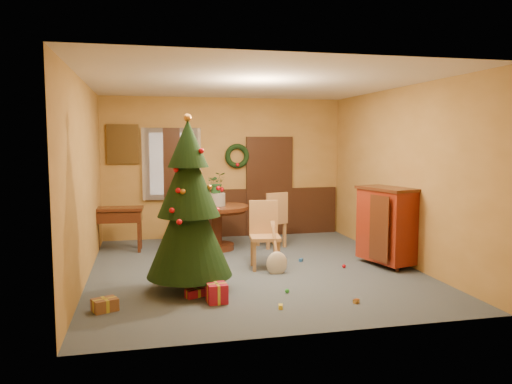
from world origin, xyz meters
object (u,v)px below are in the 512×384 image
object	(u,v)px
dining_table	(217,219)
chair_near	(264,232)
christmas_tree	(189,208)
sideboard	(386,224)
writing_desk	(118,218)

from	to	relation	value
dining_table	chair_near	bearing A→B (deg)	-68.93
chair_near	christmas_tree	world-z (taller)	christmas_tree
chair_near	sideboard	world-z (taller)	sideboard
christmas_tree	sideboard	distance (m)	3.33
christmas_tree	writing_desk	size ratio (longest dim) A/B	2.53
sideboard	dining_table	bearing A→B (deg)	144.66
christmas_tree	sideboard	bearing A→B (deg)	11.56
sideboard	chair_near	bearing A→B (deg)	170.40
chair_near	christmas_tree	size ratio (longest dim) A/B	0.45
dining_table	sideboard	size ratio (longest dim) A/B	0.94
christmas_tree	sideboard	xyz separation A→B (m)	(3.23, 0.66, -0.44)
chair_near	sideboard	xyz separation A→B (m)	(1.95, -0.33, 0.11)
dining_table	chair_near	size ratio (longest dim) A/B	1.12
dining_table	writing_desk	distance (m)	1.81
chair_near	writing_desk	size ratio (longest dim) A/B	1.13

